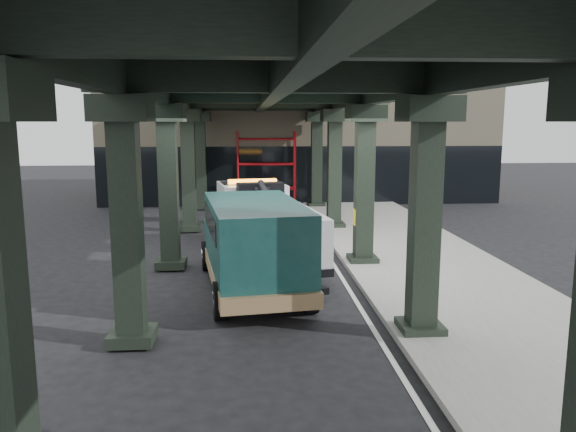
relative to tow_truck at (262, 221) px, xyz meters
name	(u,v)px	position (x,y,z in m)	size (l,w,h in m)	color
ground	(285,285)	(0.54, -2.99, -1.28)	(90.00, 90.00, 0.00)	black
sidewalk	(421,262)	(5.04, -0.99, -1.21)	(5.00, 40.00, 0.15)	gray
lane_stripe	(334,265)	(2.24, -0.99, -1.28)	(0.12, 38.00, 0.01)	silver
viaduct	(267,89)	(0.14, -0.99, 4.18)	(7.40, 32.00, 6.40)	black
building	(295,130)	(2.54, 17.01, 2.72)	(22.00, 10.00, 8.00)	#C6B793
scaffolding	(266,167)	(0.54, 11.66, 0.83)	(3.08, 0.88, 4.00)	red
tow_truck	(262,221)	(0.00, 0.00, 0.00)	(3.44, 8.24, 2.63)	black
towed_van	(253,243)	(-0.34, -3.56, 0.05)	(3.13, 6.35, 2.48)	#113D3A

